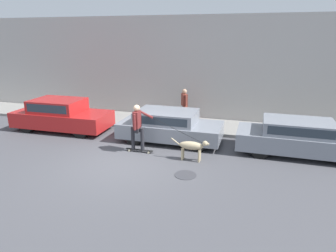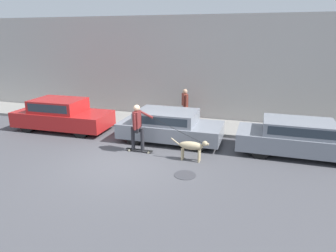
% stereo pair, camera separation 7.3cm
% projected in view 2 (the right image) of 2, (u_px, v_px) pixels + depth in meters
% --- Properties ---
extents(ground_plane, '(36.00, 36.00, 0.00)m').
position_uv_depth(ground_plane, '(123.00, 163.00, 9.72)').
color(ground_plane, '#47474C').
extents(back_wall, '(32.00, 0.30, 4.88)m').
position_uv_depth(back_wall, '(175.00, 68.00, 14.46)').
color(back_wall, '#B2ADA8').
rests_on(back_wall, ground_plane).
extents(sidewalk_curb, '(30.00, 2.25, 0.13)m').
position_uv_depth(sidewalk_curb, '(167.00, 123.00, 13.98)').
color(sidewalk_curb, gray).
rests_on(sidewalk_curb, ground_plane).
extents(parked_car_0, '(4.20, 1.86, 1.36)m').
position_uv_depth(parked_car_0, '(62.00, 115.00, 12.98)').
color(parked_car_0, black).
rests_on(parked_car_0, ground_plane).
extents(parked_car_1, '(3.95, 1.79, 1.22)m').
position_uv_depth(parked_car_1, '(170.00, 126.00, 11.59)').
color(parked_car_1, black).
rests_on(parked_car_1, ground_plane).
extents(parked_car_2, '(4.36, 1.69, 1.23)m').
position_uv_depth(parked_car_2, '(301.00, 138.00, 10.22)').
color(parked_car_2, black).
rests_on(parked_car_2, ground_plane).
extents(dog, '(1.28, 0.28, 0.73)m').
position_uv_depth(dog, '(192.00, 146.00, 9.79)').
color(dog, tan).
rests_on(dog, ground_plane).
extents(skateboarder, '(2.89, 0.53, 1.71)m').
position_uv_depth(skateboarder, '(138.00, 125.00, 10.39)').
color(skateboarder, beige).
rests_on(skateboarder, ground_plane).
extents(pedestrian_with_bag, '(0.43, 0.64, 1.53)m').
position_uv_depth(pedestrian_with_bag, '(185.00, 104.00, 13.66)').
color(pedestrian_with_bag, '#3D4760').
rests_on(pedestrian_with_bag, sidewalk_curb).
extents(manhole_cover, '(0.65, 0.65, 0.01)m').
position_uv_depth(manhole_cover, '(185.00, 175.00, 8.89)').
color(manhole_cover, '#38383D').
rests_on(manhole_cover, ground_plane).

